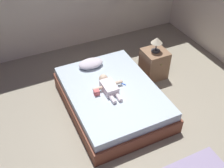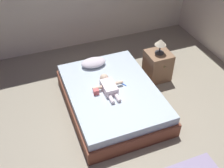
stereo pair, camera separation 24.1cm
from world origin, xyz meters
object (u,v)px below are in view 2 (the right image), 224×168
Objects in this scene: baby at (108,86)px; toothbrush at (122,84)px; nightstand at (158,65)px; bed at (112,98)px; toy_block at (96,91)px; lamp at (161,43)px; pillow at (93,63)px.

baby reaches higher than toothbrush.
baby is 1.12× the size of nightstand.
bed is 0.28m from baby.
toy_block is (-0.28, -0.02, 0.25)m from bed.
lamp is (1.10, 0.44, 0.57)m from bed.
pillow reaches higher than bed.
pillow is 0.80× the size of nightstand.
lamp reaches higher than nightstand.
toothbrush is 0.45× the size of lamp.
toothbrush is 1.38× the size of toy_block.
lamp is (0.89, 0.39, 0.36)m from toothbrush.
pillow is at bearing 113.00° from toothbrush.
baby is 6.80× the size of toy_block.
lamp is 3.08× the size of toy_block.
toy_block is (-0.48, -0.06, 0.03)m from toothbrush.
toy_block is (-0.20, -0.74, -0.02)m from pillow.
bed is 3.53× the size of nightstand.
bed is at bearing -158.24° from nightstand.
toy_block is at bearing -161.71° from nightstand.
nightstand is 1.97× the size of lamp.
lamp is at bearing 23.81° from toothbrush.
baby is 0.22m from toy_block.
bed is 4.41× the size of pillow.
nightstand reaches higher than baby.
toothbrush reaches higher than bed.
lamp is (1.18, -0.28, 0.30)m from pillow.
lamp reaches higher than baby.
toy_block is at bearing -171.54° from baby.
nightstand is (0.89, 0.39, -0.13)m from toothbrush.
baby is 2.21× the size of lamp.
bed is 6.93× the size of lamp.
nightstand is at bearing 18.29° from toy_block.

